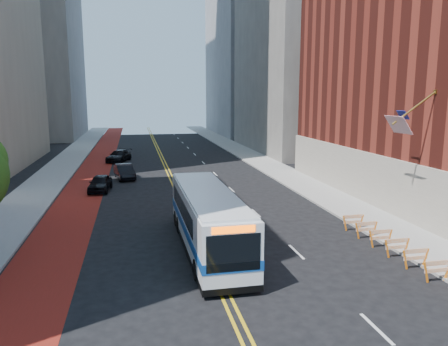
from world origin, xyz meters
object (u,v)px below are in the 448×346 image
transit_bus (207,219)px  car_b (124,172)px  car_c (119,156)px  car_a (100,183)px

transit_bus → car_b: size_ratio=2.69×
car_c → car_a: bearing=-73.3°
car_a → car_c: 17.55m
transit_bus → car_b: bearing=102.0°
transit_bus → car_a: transit_bus is taller
car_a → car_b: size_ratio=0.93×
car_a → car_c: bearing=93.0°
car_a → car_b: 5.79m
transit_bus → car_c: bearing=99.1°
transit_bus → car_a: (-6.81, 16.32, -1.01)m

